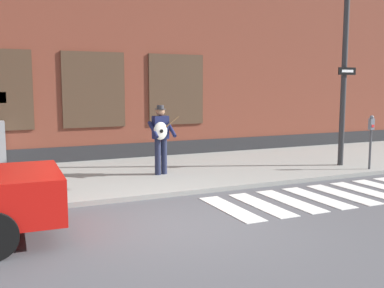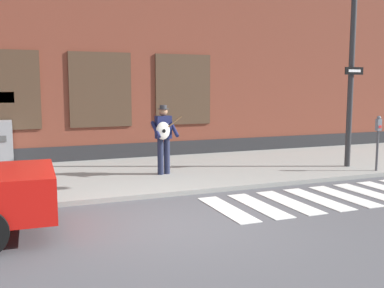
% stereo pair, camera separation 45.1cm
% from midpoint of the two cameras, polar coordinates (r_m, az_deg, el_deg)
% --- Properties ---
extents(ground_plane, '(160.00, 160.00, 0.00)m').
position_cam_midpoint_polar(ground_plane, '(7.62, -3.04, -10.14)').
color(ground_plane, '#4C4C51').
extents(sidewalk, '(28.00, 4.81, 0.10)m').
position_cam_midpoint_polar(sidewalk, '(11.51, -10.67, -4.02)').
color(sidewalk, gray).
rests_on(sidewalk, ground).
extents(building_backdrop, '(28.00, 4.06, 8.28)m').
position_cam_midpoint_polar(building_backdrop, '(15.71, -14.96, 13.82)').
color(building_backdrop, brown).
rests_on(building_backdrop, ground).
extents(crosswalk, '(5.20, 1.90, 0.01)m').
position_cam_midpoint_polar(crosswalk, '(9.84, 15.87, -6.37)').
color(crosswalk, silver).
rests_on(crosswalk, ground).
extents(busker, '(0.72, 0.54, 1.73)m').
position_cam_midpoint_polar(busker, '(11.14, -5.15, 1.13)').
color(busker, '#1E233D').
rests_on(busker, sidewalk).
extents(traffic_light, '(0.60, 3.32, 5.50)m').
position_cam_midpoint_polar(traffic_light, '(12.27, 21.95, 14.34)').
color(traffic_light, '#2D2D30').
rests_on(traffic_light, sidewalk).
extents(parking_meter, '(0.13, 0.11, 1.44)m').
position_cam_midpoint_polar(parking_meter, '(12.67, 20.84, 1.21)').
color(parking_meter, '#47474C').
rests_on(parking_meter, sidewalk).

